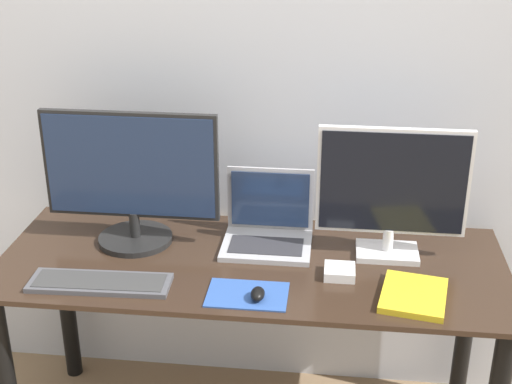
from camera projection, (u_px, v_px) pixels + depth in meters
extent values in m
cube|color=silver|center=(264.00, 78.00, 2.52)|extent=(7.00, 0.05, 2.50)
cube|color=#332319|center=(251.00, 263.00, 2.37)|extent=(1.68, 0.67, 0.02)
cylinder|color=black|center=(66.00, 299.00, 2.85)|extent=(0.06, 0.06, 0.71)
cylinder|color=black|center=(466.00, 325.00, 2.68)|extent=(0.06, 0.06, 0.71)
cylinder|color=black|center=(136.00, 238.00, 2.49)|extent=(0.26, 0.26, 0.02)
cylinder|color=black|center=(135.00, 224.00, 2.47)|extent=(0.04, 0.04, 0.09)
cube|color=black|center=(131.00, 165.00, 2.39)|extent=(0.60, 0.02, 0.37)
cube|color=#1E2D4C|center=(129.00, 167.00, 2.37)|extent=(0.57, 0.01, 0.35)
cube|color=silver|center=(387.00, 252.00, 2.40)|extent=(0.21, 0.14, 0.02)
cylinder|color=silver|center=(388.00, 239.00, 2.38)|extent=(0.04, 0.04, 0.08)
cube|color=silver|center=(393.00, 182.00, 2.30)|extent=(0.49, 0.02, 0.36)
cube|color=black|center=(393.00, 183.00, 2.29)|extent=(0.47, 0.01, 0.34)
cube|color=#ADADB2|center=(267.00, 246.00, 2.44)|extent=(0.30, 0.23, 0.02)
cube|color=#2D2D33|center=(266.00, 246.00, 2.42)|extent=(0.25, 0.13, 0.00)
cube|color=#ADADB2|center=(270.00, 198.00, 2.50)|extent=(0.30, 0.01, 0.23)
cube|color=#1E2D4C|center=(270.00, 200.00, 2.50)|extent=(0.27, 0.00, 0.20)
cube|color=#4C4C51|center=(100.00, 283.00, 2.22)|extent=(0.45, 0.15, 0.02)
cube|color=#383838|center=(100.00, 280.00, 2.22)|extent=(0.41, 0.12, 0.00)
cube|color=#2D519E|center=(247.00, 295.00, 2.17)|extent=(0.25, 0.17, 0.00)
ellipsoid|color=black|center=(258.00, 294.00, 2.13)|extent=(0.04, 0.07, 0.03)
cube|color=yellow|center=(414.00, 295.00, 2.15)|extent=(0.23, 0.26, 0.02)
cube|color=white|center=(414.00, 295.00, 2.15)|extent=(0.22, 0.25, 0.02)
cube|color=white|center=(340.00, 272.00, 2.27)|extent=(0.10, 0.10, 0.03)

